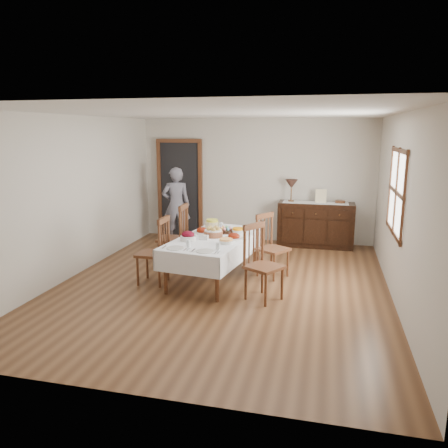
% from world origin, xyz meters
% --- Properties ---
extents(ground, '(6.00, 6.00, 0.00)m').
position_xyz_m(ground, '(0.00, 0.00, 0.00)').
color(ground, brown).
extents(room_shell, '(5.02, 6.02, 2.65)m').
position_xyz_m(room_shell, '(-0.15, 0.42, 1.64)').
color(room_shell, silver).
rests_on(room_shell, ground).
extents(dining_table, '(1.32, 2.16, 0.70)m').
position_xyz_m(dining_table, '(-0.19, 0.23, 0.61)').
color(dining_table, white).
rests_on(dining_table, ground).
extents(chair_left_near, '(0.44, 0.44, 1.06)m').
position_xyz_m(chair_left_near, '(-1.03, -0.16, 0.54)').
color(chair_left_near, '#552E1A').
rests_on(chair_left_near, ground).
extents(chair_left_far, '(0.48, 0.48, 1.12)m').
position_xyz_m(chair_left_far, '(-1.02, 0.72, 0.56)').
color(chair_left_far, '#552E1A').
rests_on(chair_left_far, ground).
extents(chair_right_near, '(0.62, 0.62, 1.08)m').
position_xyz_m(chair_right_near, '(0.66, -0.41, 0.55)').
color(chair_right_near, '#552E1A').
rests_on(chair_right_near, ground).
extents(chair_right_far, '(0.59, 0.59, 1.03)m').
position_xyz_m(chair_right_far, '(0.66, 0.62, 0.52)').
color(chair_right_far, '#552E1A').
rests_on(chair_right_far, ground).
extents(sideboard, '(1.53, 0.55, 0.92)m').
position_xyz_m(sideboard, '(1.31, 2.72, 0.46)').
color(sideboard, black).
rests_on(sideboard, ground).
extents(person, '(0.63, 0.52, 1.72)m').
position_xyz_m(person, '(-1.58, 2.34, 0.86)').
color(person, slate).
rests_on(person, ground).
extents(bread_basket, '(0.30, 0.30, 0.17)m').
position_xyz_m(bread_basket, '(-0.22, 0.27, 0.77)').
color(bread_basket, brown).
rests_on(bread_basket, dining_table).
extents(egg_basket, '(0.28, 0.28, 0.11)m').
position_xyz_m(egg_basket, '(-0.09, 0.58, 0.74)').
color(egg_basket, black).
rests_on(egg_basket, dining_table).
extents(ham_platter_a, '(0.30, 0.30, 0.11)m').
position_xyz_m(ham_platter_a, '(-0.46, 0.47, 0.73)').
color(ham_platter_a, silver).
rests_on(ham_platter_a, dining_table).
extents(ham_platter_b, '(0.32, 0.32, 0.11)m').
position_xyz_m(ham_platter_b, '(0.13, 0.20, 0.73)').
color(ham_platter_b, silver).
rests_on(ham_platter_b, dining_table).
extents(beet_bowl, '(0.24, 0.24, 0.15)m').
position_xyz_m(beet_bowl, '(-0.53, -0.07, 0.76)').
color(beet_bowl, silver).
rests_on(beet_bowl, dining_table).
extents(carrot_bowl, '(0.20, 0.20, 0.09)m').
position_xyz_m(carrot_bowl, '(0.12, 0.59, 0.74)').
color(carrot_bowl, silver).
rests_on(carrot_bowl, dining_table).
extents(pineapple_bowl, '(0.24, 0.24, 0.15)m').
position_xyz_m(pineapple_bowl, '(-0.40, 0.89, 0.77)').
color(pineapple_bowl, beige).
rests_on(pineapple_bowl, dining_table).
extents(casserole_dish, '(0.22, 0.22, 0.07)m').
position_xyz_m(casserole_dish, '(0.08, -0.10, 0.73)').
color(casserole_dish, silver).
rests_on(casserole_dish, dining_table).
extents(butter_dish, '(0.15, 0.11, 0.07)m').
position_xyz_m(butter_dish, '(-0.31, 0.04, 0.73)').
color(butter_dish, silver).
rests_on(butter_dish, dining_table).
extents(setting_left, '(0.44, 0.31, 0.10)m').
position_xyz_m(setting_left, '(-0.52, -0.51, 0.72)').
color(setting_left, silver).
rests_on(setting_left, dining_table).
extents(setting_right, '(0.44, 0.31, 0.10)m').
position_xyz_m(setting_right, '(-0.06, -0.56, 0.72)').
color(setting_right, silver).
rests_on(setting_right, dining_table).
extents(glass_far_a, '(0.07, 0.07, 0.10)m').
position_xyz_m(glass_far_a, '(-0.24, 0.87, 0.75)').
color(glass_far_a, white).
rests_on(glass_far_a, dining_table).
extents(glass_far_b, '(0.07, 0.07, 0.09)m').
position_xyz_m(glass_far_b, '(0.28, 0.86, 0.74)').
color(glass_far_b, white).
rests_on(glass_far_b, dining_table).
extents(runner, '(1.30, 0.35, 0.01)m').
position_xyz_m(runner, '(1.29, 2.70, 0.92)').
color(runner, silver).
rests_on(runner, sideboard).
extents(table_lamp, '(0.26, 0.26, 0.46)m').
position_xyz_m(table_lamp, '(0.79, 2.72, 1.27)').
color(table_lamp, brown).
rests_on(table_lamp, sideboard).
extents(picture_frame, '(0.22, 0.08, 0.28)m').
position_xyz_m(picture_frame, '(1.39, 2.69, 1.06)').
color(picture_frame, beige).
rests_on(picture_frame, sideboard).
extents(deco_bowl, '(0.20, 0.20, 0.06)m').
position_xyz_m(deco_bowl, '(1.77, 2.74, 0.95)').
color(deco_bowl, '#552E1A').
rests_on(deco_bowl, sideboard).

